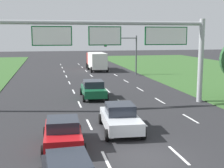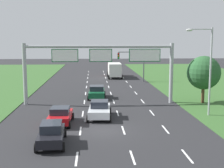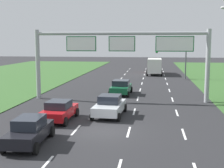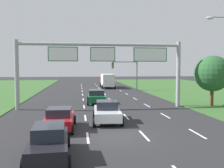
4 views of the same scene
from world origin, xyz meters
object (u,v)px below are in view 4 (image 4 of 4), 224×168
Objects in this scene: car_near_red at (49,142)px; roadside_tree_mid at (212,74)px; car_mid_lane at (60,118)px; traffic_light_mast at (127,69)px; car_far_ahead at (107,112)px; sign_gantry at (103,61)px; car_lead_silver at (96,96)px; box_truck at (107,80)px.

roadside_tree_mid is at bearing 38.11° from car_near_red.
traffic_light_mast is (9.95, 27.74, 3.11)m from car_mid_lane.
car_near_red is 8.29m from car_far_ahead.
car_far_ahead is 0.26× the size of sign_gantry.
sign_gantry reaches higher than car_far_ahead.
car_lead_silver reaches higher than car_mid_lane.
car_far_ahead is 0.82× the size of roadside_tree_mid.
traffic_light_mast is at bearing 69.09° from car_lead_silver.
traffic_light_mast reaches higher than box_truck.
roadside_tree_mid is (8.59, -26.20, 1.98)m from box_truck.
roadside_tree_mid is (15.76, 13.67, 2.79)m from car_near_red.
car_near_red is 21.04m from roadside_tree_mid.
roadside_tree_mid is (11.86, -0.42, -1.38)m from sign_gantry.
car_far_ahead is (3.49, 2.02, 0.03)m from car_mid_lane.
car_mid_lane is at bearing -152.41° from roadside_tree_mid.
traffic_light_mast is at bearing 72.27° from sign_gantry.
traffic_light_mast reaches higher than car_far_ahead.
car_lead_silver is at bearing -112.95° from traffic_light_mast.
car_lead_silver is 0.80× the size of traffic_light_mast.
car_near_red is at bearing -139.07° from roadside_tree_mid.
box_truck is at bearing 82.46° from car_lead_silver.
car_far_ahead is 32.59m from box_truck.
box_truck is 7.59m from traffic_light_mast.
car_lead_silver is 0.81× the size of roadside_tree_mid.
car_lead_silver is 22.57m from box_truck.
car_far_ahead is (3.55, 7.49, 0.01)m from car_near_red.
traffic_light_mast is at bearing 106.38° from roadside_tree_mid.
car_mid_lane is at bearing -146.58° from car_far_ahead.
car_far_ahead is at bearing -153.15° from roadside_tree_mid.
car_far_ahead reaches higher than car_near_red.
car_mid_lane is 0.75× the size of roadside_tree_mid.
car_mid_lane is at bearing -113.98° from sign_gantry.
sign_gantry reaches higher than car_lead_silver.
roadside_tree_mid is (5.75, -19.54, -0.29)m from traffic_light_mast.
sign_gantry reaches higher than roadside_tree_mid.
sign_gantry is at bearing 90.32° from car_far_ahead.
car_near_red is 15.20m from sign_gantry.
car_near_red is at bearing -112.07° from car_far_ahead.
car_near_red is at bearing -98.93° from car_lead_silver.
car_near_red is at bearing -89.03° from car_mid_lane.
car_lead_silver reaches higher than car_near_red.
car_lead_silver is at bearing 94.09° from car_far_ahead.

